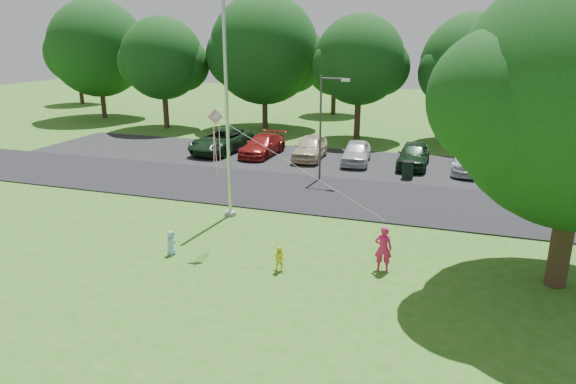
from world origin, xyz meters
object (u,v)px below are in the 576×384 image
(flagpole, at_px, (227,117))
(kite, at_px, (220,132))
(child_blue, at_px, (171,243))
(woman, at_px, (383,248))
(trash_can, at_px, (408,170))
(child_yellow, at_px, (280,259))
(street_lamp, at_px, (325,119))

(flagpole, relative_size, kite, 1.63)
(child_blue, bearing_deg, woman, -68.63)
(trash_can, distance_m, child_yellow, 12.76)
(street_lamp, bearing_deg, kite, -92.54)
(woman, distance_m, child_yellow, 3.35)
(child_blue, bearing_deg, trash_can, -15.87)
(flagpole, height_order, kite, flagpole)
(flagpole, relative_size, child_yellow, 11.45)
(child_yellow, relative_size, kite, 0.14)
(child_yellow, bearing_deg, kite, 151.64)
(trash_can, bearing_deg, street_lamp, -159.78)
(street_lamp, relative_size, trash_can, 5.46)
(child_yellow, distance_m, child_blue, 4.02)
(flagpole, distance_m, child_yellow, 6.92)
(street_lamp, height_order, child_blue, street_lamp)
(street_lamp, relative_size, child_blue, 6.23)
(child_yellow, xyz_separation_m, kite, (-2.58, 1.34, 3.73))
(woman, xyz_separation_m, child_yellow, (-3.12, -1.15, -0.33))
(street_lamp, bearing_deg, woman, -60.64)
(flagpole, xyz_separation_m, trash_can, (6.55, 8.00, -3.67))
(trash_can, bearing_deg, kite, -115.77)
(street_lamp, xyz_separation_m, woman, (4.51, -9.76, -2.48))
(flagpole, distance_m, woman, 8.36)
(woman, distance_m, kite, 6.64)
(child_yellow, height_order, kite, kite)
(flagpole, xyz_separation_m, street_lamp, (2.38, 6.47, -0.93))
(street_lamp, distance_m, trash_can, 5.22)
(child_yellow, xyz_separation_m, child_blue, (-4.02, 0.10, -0.00))
(woman, distance_m, child_blue, 7.23)
(child_blue, xyz_separation_m, kite, (1.45, 1.24, 3.74))
(trash_can, relative_size, kite, 0.16)
(street_lamp, bearing_deg, flagpole, -105.64)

